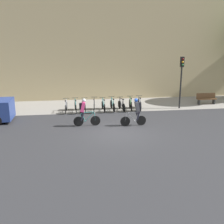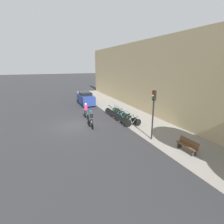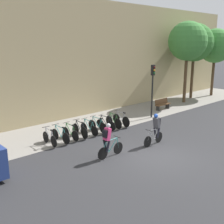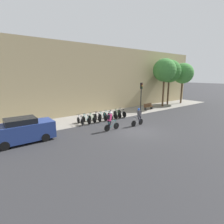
{
  "view_description": "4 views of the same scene",
  "coord_description": "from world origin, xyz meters",
  "px_view_note": "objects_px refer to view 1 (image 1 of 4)",
  "views": [
    {
      "loc": [
        -2.38,
        -15.17,
        5.45
      ],
      "look_at": [
        -0.11,
        1.79,
        0.77
      ],
      "focal_mm": 45.0,
      "sensor_mm": 36.0,
      "label": 1
    },
    {
      "loc": [
        16.37,
        -2.93,
        5.84
      ],
      "look_at": [
        0.77,
        3.56,
        1.2
      ],
      "focal_mm": 28.0,
      "sensor_mm": 36.0,
      "label": 2
    },
    {
      "loc": [
        -10.44,
        -8.04,
        5.52
      ],
      "look_at": [
        -0.07,
        3.25,
        1.7
      ],
      "focal_mm": 45.0,
      "sensor_mm": 36.0,
      "label": 3
    },
    {
      "loc": [
        -10.82,
        -10.49,
        4.92
      ],
      "look_at": [
        -0.43,
        3.22,
        1.24
      ],
      "focal_mm": 28.0,
      "sensor_mm": 36.0,
      "label": 4
    }
  ],
  "objects_px": {
    "cyclist_grey": "(136,111)",
    "parked_bike_0": "(66,107)",
    "traffic_light_pole": "(181,73)",
    "parked_bike_5": "(113,105)",
    "cyclist_pink": "(84,111)",
    "parked_bike_3": "(94,106)",
    "parked_bike_7": "(131,104)",
    "parked_bike_8": "(139,104)",
    "parked_bike_4": "(103,106)",
    "parked_bike_2": "(85,106)",
    "parked_bike_1": "(76,106)",
    "bench": "(206,98)",
    "parked_bike_6": "(122,105)"
  },
  "relations": [
    {
      "from": "parked_bike_3",
      "to": "parked_bike_7",
      "type": "relative_size",
      "value": 1.03
    },
    {
      "from": "cyclist_pink",
      "to": "parked_bike_3",
      "type": "distance_m",
      "value": 3.66
    },
    {
      "from": "parked_bike_2",
      "to": "parked_bike_7",
      "type": "distance_m",
      "value": 3.44
    },
    {
      "from": "parked_bike_3",
      "to": "parked_bike_8",
      "type": "height_order",
      "value": "parked_bike_8"
    },
    {
      "from": "parked_bike_7",
      "to": "traffic_light_pole",
      "type": "distance_m",
      "value": 4.48
    },
    {
      "from": "parked_bike_1",
      "to": "parked_bike_4",
      "type": "bearing_deg",
      "value": -0.0
    },
    {
      "from": "parked_bike_0",
      "to": "parked_bike_1",
      "type": "distance_m",
      "value": 0.69
    },
    {
      "from": "parked_bike_5",
      "to": "parked_bike_8",
      "type": "relative_size",
      "value": 0.99
    },
    {
      "from": "cyclist_pink",
      "to": "parked_bike_1",
      "type": "relative_size",
      "value": 1.02
    },
    {
      "from": "cyclist_grey",
      "to": "parked_bike_2",
      "type": "xyz_separation_m",
      "value": [
        -3.02,
        3.86,
        -0.56
      ]
    },
    {
      "from": "bench",
      "to": "parked_bike_3",
      "type": "bearing_deg",
      "value": -173.94
    },
    {
      "from": "parked_bike_1",
      "to": "parked_bike_6",
      "type": "bearing_deg",
      "value": 0.01
    },
    {
      "from": "cyclist_grey",
      "to": "parked_bike_4",
      "type": "height_order",
      "value": "cyclist_grey"
    },
    {
      "from": "parked_bike_0",
      "to": "parked_bike_8",
      "type": "xyz_separation_m",
      "value": [
        5.51,
        0.0,
        0.03
      ]
    },
    {
      "from": "cyclist_pink",
      "to": "bench",
      "type": "xyz_separation_m",
      "value": [
        10.15,
        4.49,
        -0.48
      ]
    },
    {
      "from": "parked_bike_4",
      "to": "bench",
      "type": "bearing_deg",
      "value": 6.55
    },
    {
      "from": "parked_bike_4",
      "to": "parked_bike_6",
      "type": "distance_m",
      "value": 1.38
    },
    {
      "from": "cyclist_grey",
      "to": "parked_bike_2",
      "type": "height_order",
      "value": "cyclist_grey"
    },
    {
      "from": "parked_bike_2",
      "to": "parked_bike_4",
      "type": "distance_m",
      "value": 1.38
    },
    {
      "from": "parked_bike_0",
      "to": "traffic_light_pole",
      "type": "xyz_separation_m",
      "value": [
        8.66,
        -0.06,
        2.32
      ]
    },
    {
      "from": "parked_bike_6",
      "to": "bench",
      "type": "distance_m",
      "value": 7.27
    },
    {
      "from": "parked_bike_5",
      "to": "parked_bike_8",
      "type": "xyz_separation_m",
      "value": [
        2.06,
        0.0,
        0.01
      ]
    },
    {
      "from": "parked_bike_0",
      "to": "parked_bike_2",
      "type": "relative_size",
      "value": 1.01
    },
    {
      "from": "cyclist_grey",
      "to": "parked_bike_1",
      "type": "bearing_deg",
      "value": 133.87
    },
    {
      "from": "parked_bike_3",
      "to": "parked_bike_4",
      "type": "distance_m",
      "value": 0.69
    },
    {
      "from": "parked_bike_6",
      "to": "traffic_light_pole",
      "type": "xyz_separation_m",
      "value": [
        4.53,
        -0.06,
        2.33
      ]
    },
    {
      "from": "parked_bike_5",
      "to": "parked_bike_6",
      "type": "distance_m",
      "value": 0.69
    },
    {
      "from": "parked_bike_7",
      "to": "parked_bike_8",
      "type": "distance_m",
      "value": 0.69
    },
    {
      "from": "traffic_light_pole",
      "to": "parked_bike_5",
      "type": "bearing_deg",
      "value": 179.32
    },
    {
      "from": "cyclist_pink",
      "to": "cyclist_grey",
      "type": "height_order",
      "value": "cyclist_pink"
    },
    {
      "from": "parked_bike_5",
      "to": "parked_bike_7",
      "type": "relative_size",
      "value": 1.04
    },
    {
      "from": "parked_bike_3",
      "to": "parked_bike_4",
      "type": "height_order",
      "value": "parked_bike_3"
    },
    {
      "from": "parked_bike_4",
      "to": "parked_bike_6",
      "type": "height_order",
      "value": "same"
    },
    {
      "from": "parked_bike_1",
      "to": "parked_bike_4",
      "type": "xyz_separation_m",
      "value": [
        2.07,
        -0.0,
        -0.02
      ]
    },
    {
      "from": "parked_bike_6",
      "to": "parked_bike_3",
      "type": "bearing_deg",
      "value": 179.98
    },
    {
      "from": "cyclist_grey",
      "to": "traffic_light_pole",
      "type": "distance_m",
      "value": 5.97
    },
    {
      "from": "cyclist_pink",
      "to": "parked_bike_6",
      "type": "distance_m",
      "value": 4.62
    },
    {
      "from": "parked_bike_0",
      "to": "parked_bike_2",
      "type": "bearing_deg",
      "value": -0.01
    },
    {
      "from": "cyclist_pink",
      "to": "parked_bike_0",
      "type": "height_order",
      "value": "cyclist_pink"
    },
    {
      "from": "cyclist_pink",
      "to": "parked_bike_7",
      "type": "bearing_deg",
      "value": 44.0
    },
    {
      "from": "parked_bike_8",
      "to": "traffic_light_pole",
      "type": "height_order",
      "value": "traffic_light_pole"
    },
    {
      "from": "parked_bike_0",
      "to": "parked_bike_4",
      "type": "distance_m",
      "value": 2.76
    },
    {
      "from": "parked_bike_1",
      "to": "parked_bike_2",
      "type": "distance_m",
      "value": 0.69
    },
    {
      "from": "cyclist_grey",
      "to": "parked_bike_0",
      "type": "xyz_separation_m",
      "value": [
        -4.4,
        3.86,
        -0.56
      ]
    },
    {
      "from": "traffic_light_pole",
      "to": "bench",
      "type": "distance_m",
      "value": 3.64
    },
    {
      "from": "cyclist_pink",
      "to": "parked_bike_3",
      "type": "height_order",
      "value": "cyclist_pink"
    },
    {
      "from": "parked_bike_3",
      "to": "bench",
      "type": "height_order",
      "value": "parked_bike_3"
    },
    {
      "from": "cyclist_pink",
      "to": "parked_bike_1",
      "type": "xyz_separation_m",
      "value": [
        -0.49,
        3.51,
        -0.55
      ]
    },
    {
      "from": "parked_bike_7",
      "to": "parked_bike_2",
      "type": "bearing_deg",
      "value": -179.98
    },
    {
      "from": "parked_bike_7",
      "to": "cyclist_grey",
      "type": "bearing_deg",
      "value": -96.24
    }
  ]
}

